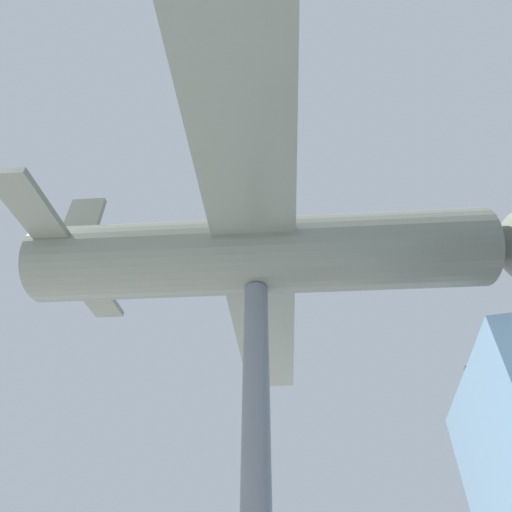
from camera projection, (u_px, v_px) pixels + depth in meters
The scene contains 2 objects.
support_pylon_central at pixel (256, 444), 8.38m from camera, with size 0.63×0.63×7.73m.
suspended_airplane at pixel (262, 255), 11.37m from camera, with size 21.22×14.05×3.70m.
Camera 1 is at (8.74, 2.41, 1.97)m, focal length 28.00 mm.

